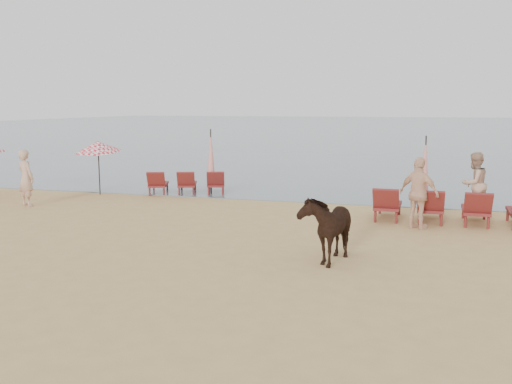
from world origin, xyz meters
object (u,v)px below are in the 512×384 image
umbrella_open_left_b (98,147)px  cow (328,227)px  beachgoer_left (26,178)px  umbrella_closed_right (425,165)px  beachgoer_right_a (474,184)px  beachgoer_right_b (419,193)px  umbrella_closed_left (211,155)px  lounger_cluster_left (187,183)px  lounger_cluster_right (453,207)px

umbrella_open_left_b → cow: (9.58, -6.71, -1.05)m
umbrella_open_left_b → beachgoer_left: 3.11m
umbrella_closed_right → beachgoer_right_a: 1.57m
umbrella_open_left_b → beachgoer_right_b: umbrella_open_left_b is taller
umbrella_closed_left → beachgoer_right_b: size_ratio=1.26×
umbrella_closed_left → umbrella_closed_right: umbrella_closed_left is taller
umbrella_open_left_b → beachgoer_right_b: bearing=-23.0°
lounger_cluster_left → beachgoer_right_a: beachgoer_right_a is taller
beachgoer_right_a → cow: bearing=18.7°
lounger_cluster_right → beachgoer_left: 13.44m
beachgoer_right_b → umbrella_open_left_b: bearing=15.5°
umbrella_closed_left → umbrella_closed_right: (7.59, -1.16, -0.04)m
beachgoer_left → umbrella_open_left_b: bearing=-87.8°
umbrella_closed_left → umbrella_closed_right: size_ratio=1.03×
umbrella_closed_left → beachgoer_right_a: 9.19m
lounger_cluster_left → beachgoer_left: beachgoer_left is taller
lounger_cluster_left → umbrella_closed_left: (0.92, 0.13, 1.07)m
lounger_cluster_right → cow: bearing=-119.1°
lounger_cluster_right → beachgoer_left: bearing=-174.8°
lounger_cluster_right → umbrella_closed_left: size_ratio=1.80×
umbrella_closed_left → cow: umbrella_closed_left is taller
umbrella_closed_right → cow: size_ratio=1.35×
cow → beachgoer_left: size_ratio=0.93×
beachgoer_right_b → lounger_cluster_left: bearing=4.7°
umbrella_open_left_b → umbrella_closed_right: umbrella_closed_right is taller
umbrella_closed_right → cow: umbrella_closed_right is taller
beachgoer_right_a → beachgoer_right_b: 3.01m
beachgoer_left → beachgoer_right_a: bearing=-148.1°
beachgoer_left → beachgoer_right_a: (14.06, 2.48, 0.02)m
lounger_cluster_left → beachgoer_right_b: bearing=-43.9°
umbrella_open_left_b → beachgoer_right_b: 11.83m
lounger_cluster_right → beachgoer_right_a: 1.81m
cow → beachgoer_right_a: bearing=70.7°
lounger_cluster_right → umbrella_closed_right: size_ratio=1.85×
lounger_cluster_left → umbrella_closed_left: size_ratio=1.31×
lounger_cluster_right → beachgoer_right_b: (-0.95, -0.92, 0.49)m
lounger_cluster_left → cow: bearing=-68.9°
cow → umbrella_open_left_b: bearing=154.3°
umbrella_open_left_b → umbrella_closed_left: 4.17m
beachgoer_right_a → beachgoer_right_b: (-1.61, -2.54, 0.01)m
beachgoer_left → lounger_cluster_right: bearing=-154.4°
umbrella_closed_left → lounger_cluster_left: bearing=-172.0°
cow → umbrella_closed_left: bearing=134.7°
umbrella_open_left_b → beachgoer_left: size_ratio=1.10×
umbrella_closed_left → cow: (5.58, -7.85, -0.76)m
umbrella_closed_left → beachgoer_right_b: umbrella_closed_left is taller
umbrella_closed_right → beachgoer_left: (-12.61, -2.80, -0.52)m
lounger_cluster_left → umbrella_closed_right: umbrella_closed_right is taller
lounger_cluster_left → beachgoer_right_b: beachgoer_right_b is taller
lounger_cluster_right → cow: size_ratio=2.51×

